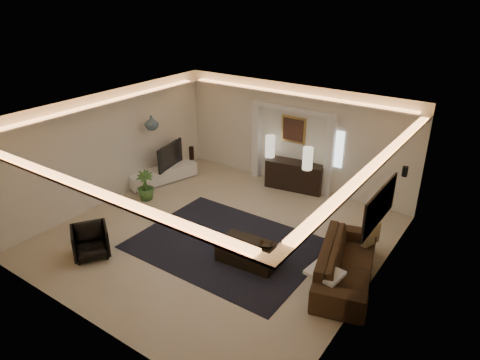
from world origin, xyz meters
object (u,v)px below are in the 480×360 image
Objects in this scene: armchair at (91,242)px; sofa at (346,263)px; console at (295,176)px; coffee_table at (249,253)px.

sofa is at bearing -30.30° from armchair.
coffee_table is at bearing -85.41° from console.
armchair is (-1.98, -5.42, -0.06)m from console.
sofa is at bearing 13.44° from coffee_table.
armchair is at bearing 100.73° from sofa.
console reaches higher than sofa.
sofa reaches higher than armchair.
sofa is at bearing -57.10° from console.
console is at bearing 26.94° from sofa.
sofa reaches higher than coffee_table.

